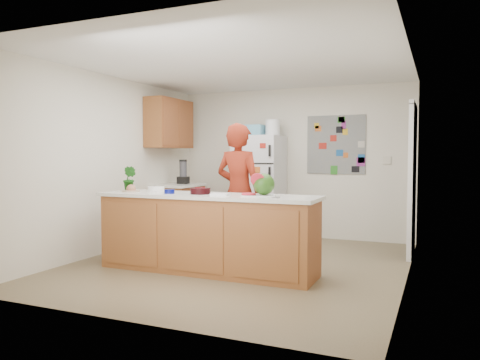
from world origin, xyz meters
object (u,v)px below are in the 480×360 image
at_px(person, 239,192).
at_px(cherry_bowl, 200,191).
at_px(refrigerator, 259,187).
at_px(watermelon, 264,184).

xyz_separation_m(person, cherry_bowl, (-0.20, -0.69, 0.06)).
height_order(refrigerator, watermelon, refrigerator).
height_order(refrigerator, person, person).
bearing_deg(person, cherry_bowl, 82.01).
xyz_separation_m(refrigerator, watermelon, (0.96, -2.36, 0.20)).
height_order(person, cherry_bowl, person).
bearing_deg(refrigerator, person, -77.81).
relative_size(person, watermelon, 7.35).
relative_size(refrigerator, watermelon, 6.99).
distance_m(refrigerator, watermelon, 2.55).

